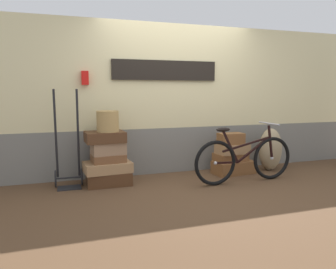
# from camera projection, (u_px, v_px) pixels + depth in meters

# --- Properties ---
(ground) EXTENTS (9.52, 5.20, 0.06)m
(ground) POSITION_uv_depth(u_px,v_px,m) (194.00, 186.00, 4.70)
(ground) COLOR #513823
(station_building) EXTENTS (7.52, 0.74, 2.40)m
(station_building) POSITION_uv_depth(u_px,v_px,m) (175.00, 100.00, 5.34)
(station_building) COLOR slate
(station_building) RESTS_ON ground
(suitcase_0) EXTENTS (0.62, 0.48, 0.19)m
(suitcase_0) POSITION_uv_depth(u_px,v_px,m) (109.00, 177.00, 4.70)
(suitcase_0) COLOR #4C2D19
(suitcase_0) RESTS_ON ground
(suitcase_1) EXTENTS (0.70, 0.50, 0.14)m
(suitcase_1) POSITION_uv_depth(u_px,v_px,m) (107.00, 167.00, 4.65)
(suitcase_1) COLOR #9E754C
(suitcase_1) RESTS_ON suitcase_0
(suitcase_2) EXTENTS (0.49, 0.39, 0.11)m
(suitcase_2) POSITION_uv_depth(u_px,v_px,m) (108.00, 158.00, 4.65)
(suitcase_2) COLOR brown
(suitcase_2) RESTS_ON suitcase_1
(suitcase_3) EXTENTS (0.50, 0.36, 0.18)m
(suitcase_3) POSITION_uv_depth(u_px,v_px,m) (108.00, 148.00, 4.64)
(suitcase_3) COLOR #937051
(suitcase_3) RESTS_ON suitcase_2
(suitcase_4) EXTENTS (0.58, 0.45, 0.15)m
(suitcase_4) POSITION_uv_depth(u_px,v_px,m) (105.00, 137.00, 4.62)
(suitcase_4) COLOR #4C2D19
(suitcase_4) RESTS_ON suitcase_3
(suitcase_5) EXTENTS (0.69, 0.43, 0.21)m
(suitcase_5) POSITION_uv_depth(u_px,v_px,m) (233.00, 167.00, 5.29)
(suitcase_5) COLOR brown
(suitcase_5) RESTS_ON ground
(suitcase_6) EXTENTS (0.55, 0.37, 0.12)m
(suitcase_6) POSITION_uv_depth(u_px,v_px,m) (230.00, 157.00, 5.30)
(suitcase_6) COLOR brown
(suitcase_6) RESTS_ON suitcase_5
(suitcase_7) EXTENTS (0.53, 0.37, 0.15)m
(suitcase_7) POSITION_uv_depth(u_px,v_px,m) (232.00, 149.00, 5.26)
(suitcase_7) COLOR #9E754C
(suitcase_7) RESTS_ON suitcase_6
(suitcase_8) EXTENTS (0.41, 0.23, 0.18)m
(suitcase_8) POSITION_uv_depth(u_px,v_px,m) (231.00, 139.00, 5.22)
(suitcase_8) COLOR brown
(suitcase_8) RESTS_ON suitcase_7
(wicker_basket) EXTENTS (0.31, 0.31, 0.30)m
(wicker_basket) POSITION_uv_depth(u_px,v_px,m) (108.00, 121.00, 4.58)
(wicker_basket) COLOR #A8844C
(wicker_basket) RESTS_ON suitcase_4
(luggage_trolley) EXTENTS (0.38, 0.34, 1.37)m
(luggage_trolley) POSITION_uv_depth(u_px,v_px,m) (68.00, 162.00, 4.53)
(luggage_trolley) COLOR black
(luggage_trolley) RESTS_ON ground
(burlap_sack) EXTENTS (0.40, 0.34, 0.72)m
(burlap_sack) POSITION_uv_depth(u_px,v_px,m) (270.00, 149.00, 5.49)
(burlap_sack) COLOR #9E8966
(burlap_sack) RESTS_ON ground
(bicycle) EXTENTS (1.63, 0.46, 0.88)m
(bicycle) POSITION_uv_depth(u_px,v_px,m) (244.00, 159.00, 4.76)
(bicycle) COLOR black
(bicycle) RESTS_ON ground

